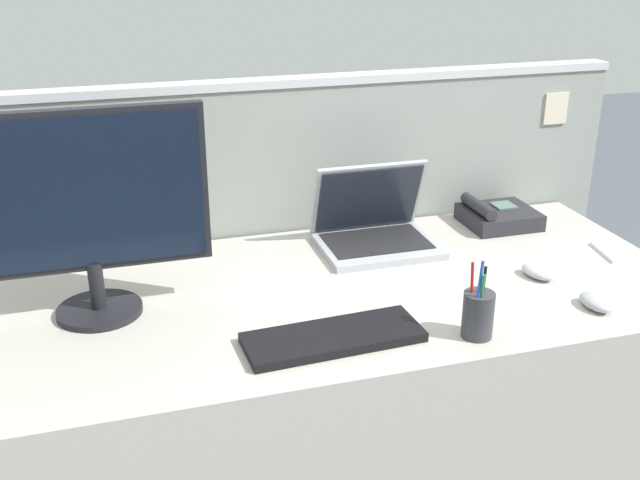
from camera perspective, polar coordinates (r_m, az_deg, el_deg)
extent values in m
cube|color=#ADA89E|center=(2.15, 0.39, -12.91)|extent=(1.91, 0.84, 0.76)
cube|color=gray|center=(2.42, -2.76, -2.58)|extent=(2.16, 0.06, 1.20)
cube|color=#B7BAC1|center=(2.23, -3.05, 11.78)|extent=(2.16, 0.07, 0.02)
cube|color=yellow|center=(2.36, 1.02, 1.07)|extent=(0.10, 0.01, 0.08)
cube|color=beige|center=(2.59, 17.34, 9.43)|extent=(0.08, 0.01, 0.10)
cylinder|color=black|center=(1.91, -16.25, -5.08)|extent=(0.20, 0.20, 0.02)
cylinder|color=black|center=(1.88, -16.46, -3.31)|extent=(0.04, 0.04, 0.12)
cube|color=black|center=(1.81, -17.28, 3.52)|extent=(0.56, 0.03, 0.38)
cube|color=black|center=(1.79, -17.27, 3.36)|extent=(0.53, 0.01, 0.35)
cube|color=#9EA0A8|center=(2.20, 4.36, -0.44)|extent=(0.33, 0.26, 0.02)
cube|color=black|center=(2.20, 4.27, -0.08)|extent=(0.29, 0.19, 0.00)
cube|color=#9EA0A8|center=(2.23, 3.62, 3.25)|extent=(0.33, 0.09, 0.22)
cube|color=black|center=(2.23, 3.70, 3.10)|extent=(0.31, 0.08, 0.20)
cube|color=#232328|center=(2.43, 13.33, 1.70)|extent=(0.22, 0.19, 0.05)
cube|color=#4C6B5B|center=(2.45, 13.66, 2.54)|extent=(0.07, 0.07, 0.01)
cylinder|color=#232328|center=(2.38, 11.84, 2.49)|extent=(0.04, 0.17, 0.04)
cube|color=black|center=(1.72, 1.00, -7.34)|extent=(0.41, 0.17, 0.02)
ellipsoid|color=#9EA0A8|center=(1.97, 20.05, -4.43)|extent=(0.07, 0.10, 0.03)
ellipsoid|color=#B2B5BC|center=(2.10, 16.10, -2.31)|extent=(0.09, 0.11, 0.03)
cylinder|color=#333338|center=(1.75, 11.80, -5.53)|extent=(0.07, 0.07, 0.11)
cylinder|color=red|center=(1.73, 11.36, -3.75)|extent=(0.01, 0.01, 0.14)
cylinder|color=blue|center=(1.71, 11.84, -3.93)|extent=(0.02, 0.02, 0.15)
cylinder|color=#238438|center=(1.72, 12.06, -4.34)|extent=(0.01, 0.02, 0.12)
cylinder|color=black|center=(1.74, 12.15, -3.87)|extent=(0.01, 0.02, 0.13)
cube|color=silver|center=(2.32, 21.15, -0.84)|extent=(0.09, 0.15, 0.01)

